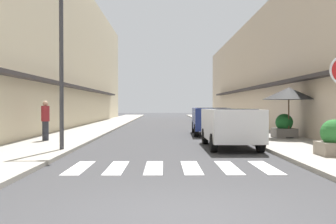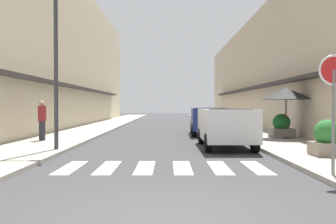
% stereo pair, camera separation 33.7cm
% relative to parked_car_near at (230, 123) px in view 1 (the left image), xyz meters
% --- Properties ---
extents(ground_plane, '(111.50, 111.50, 0.00)m').
position_rel_parked_car_near_xyz_m(ground_plane, '(-2.27, 11.30, -0.92)').
color(ground_plane, '#38383A').
extents(sidewalk_left, '(2.93, 70.96, 0.12)m').
position_rel_parked_car_near_xyz_m(sidewalk_left, '(-7.05, 11.30, -0.86)').
color(sidewalk_left, '#9E998E').
rests_on(sidewalk_left, ground_plane).
extents(sidewalk_right, '(2.93, 70.96, 0.12)m').
position_rel_parked_car_near_xyz_m(sidewalk_right, '(2.52, 11.30, -0.86)').
color(sidewalk_right, '#9E998E').
rests_on(sidewalk_right, ground_plane).
extents(building_row_left, '(5.50, 47.62, 10.75)m').
position_rel_parked_car_near_xyz_m(building_row_left, '(-11.02, 12.83, 4.45)').
color(building_row_left, beige).
rests_on(building_row_left, ground_plane).
extents(building_row_right, '(5.50, 47.62, 8.09)m').
position_rel_parked_car_near_xyz_m(building_row_right, '(6.48, 12.83, 3.12)').
color(building_row_right, '#C6B299').
rests_on(building_row_right, ground_plane).
extents(crosswalk, '(5.20, 2.20, 0.01)m').
position_rel_parked_car_near_xyz_m(crosswalk, '(-2.27, -4.59, -0.92)').
color(crosswalk, silver).
rests_on(crosswalk, ground_plane).
extents(parked_car_near, '(1.82, 4.25, 1.47)m').
position_rel_parked_car_near_xyz_m(parked_car_near, '(0.00, 0.00, 0.00)').
color(parked_car_near, silver).
rests_on(parked_car_near, ground_plane).
extents(parked_car_mid, '(1.94, 4.52, 1.47)m').
position_rel_parked_car_near_xyz_m(parked_car_mid, '(0.00, 6.45, 0.00)').
color(parked_car_mid, navy).
rests_on(parked_car_mid, ground_plane).
extents(street_lamp, '(1.19, 0.28, 5.98)m').
position_rel_parked_car_near_xyz_m(street_lamp, '(-5.74, -1.43, 2.80)').
color(street_lamp, '#38383D').
rests_on(street_lamp, sidewalk_left).
extents(cafe_umbrella, '(2.34, 2.34, 2.29)m').
position_rel_parked_car_near_xyz_m(cafe_umbrella, '(3.14, 2.92, 1.20)').
color(cafe_umbrella, '#262626').
rests_on(cafe_umbrella, sidewalk_right).
extents(planter_corner, '(0.89, 0.89, 1.06)m').
position_rel_parked_car_near_xyz_m(planter_corner, '(2.53, -3.09, -0.32)').
color(planter_corner, gray).
rests_on(planter_corner, sidewalk_right).
extents(planter_midblock, '(0.98, 0.98, 1.09)m').
position_rel_parked_car_near_xyz_m(planter_midblock, '(3.04, 3.24, -0.32)').
color(planter_midblock, slate).
rests_on(planter_midblock, sidewalk_right).
extents(pedestrian_walking_near, '(0.34, 0.34, 1.67)m').
position_rel_parked_car_near_xyz_m(pedestrian_walking_near, '(-7.45, 1.79, 0.08)').
color(pedestrian_walking_near, '#282B33').
rests_on(pedestrian_walking_near, sidewalk_left).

